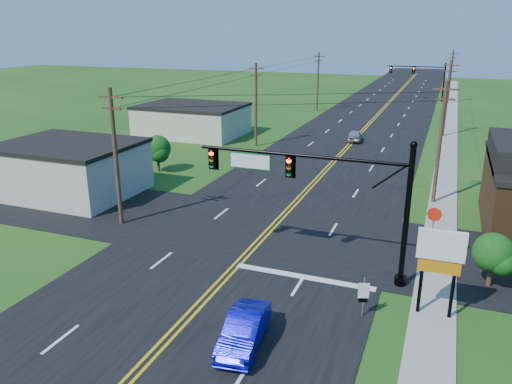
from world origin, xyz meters
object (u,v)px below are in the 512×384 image
at_px(blue_car, 244,331).
at_px(signal_mast_main, 318,187).
at_px(stop_sign, 434,218).
at_px(route_sign, 364,294).
at_px(signal_mast_far, 419,75).

bearing_deg(blue_car, signal_mast_main, 75.19).
bearing_deg(stop_sign, route_sign, -93.98).
bearing_deg(route_sign, stop_sign, 56.57).
bearing_deg(signal_mast_main, stop_sign, 44.62).
distance_m(signal_mast_main, blue_car, 8.64).
bearing_deg(route_sign, signal_mast_main, 112.68).
distance_m(blue_car, route_sign, 5.73).
relative_size(signal_mast_far, route_sign, 5.55).
relative_size(signal_mast_main, signal_mast_far, 1.03).
bearing_deg(blue_car, route_sign, 35.82).
xyz_separation_m(signal_mast_main, stop_sign, (5.70, 5.62, -2.97)).
height_order(signal_mast_main, blue_car, signal_mast_main).
relative_size(blue_car, route_sign, 2.06).
bearing_deg(signal_mast_far, route_sign, -87.68).
height_order(signal_mast_far, blue_car, signal_mast_far).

